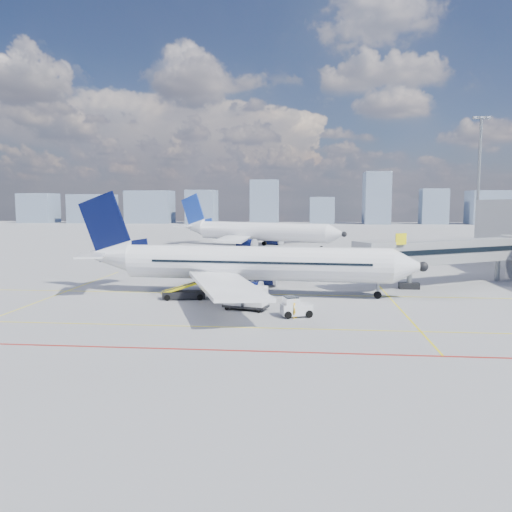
{
  "coord_description": "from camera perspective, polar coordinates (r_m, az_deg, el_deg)",
  "views": [
    {
      "loc": [
        5.27,
        -42.92,
        9.42
      ],
      "look_at": [
        0.47,
        8.0,
        4.0
      ],
      "focal_mm": 35.0,
      "sensor_mm": 36.0,
      "label": 1
    }
  ],
  "objects": [
    {
      "name": "main_aircraft",
      "position": [
        51.38,
        -1.64,
        -0.88
      ],
      "size": [
        36.31,
        31.61,
        10.74
      ],
      "rotation": [
        0.0,
        0.0,
        -0.07
      ],
      "color": "silver",
      "rests_on": "ground"
    },
    {
      "name": "ramp_worker",
      "position": [
        41.27,
        4.48,
        -6.0
      ],
      "size": [
        0.62,
        0.71,
        1.64
      ],
      "primitive_type": "imported",
      "rotation": [
        0.0,
        0.0,
        1.1
      ],
      "color": "yellow",
      "rests_on": "ground"
    },
    {
      "name": "baggage_tug",
      "position": [
        41.82,
        4.45,
        -5.82
      ],
      "size": [
        2.79,
        2.18,
        1.73
      ],
      "rotation": [
        0.0,
        0.0,
        0.31
      ],
      "color": "silver",
      "rests_on": "ground"
    },
    {
      "name": "cargo_dolly",
      "position": [
        44.3,
        -1.17,
        -4.68
      ],
      "size": [
        4.22,
        2.72,
        2.14
      ],
      "rotation": [
        0.0,
        0.0,
        -0.27
      ],
      "color": "black",
      "rests_on": "ground"
    },
    {
      "name": "ground",
      "position": [
        44.26,
        -1.58,
        -6.24
      ],
      "size": [
        420.0,
        420.0,
        0.0
      ],
      "primitive_type": "plane",
      "color": "gray",
      "rests_on": "ground"
    },
    {
      "name": "apron_markings",
      "position": [
        40.55,
        -3.08,
        -7.38
      ],
      "size": [
        90.0,
        35.12,
        0.01
      ],
      "color": "yellow",
      "rests_on": "ground"
    },
    {
      "name": "belt_loader",
      "position": [
        49.76,
        -8.06,
        -4.19
      ],
      "size": [
        6.06,
        2.39,
        2.43
      ],
      "rotation": [
        0.0,
        0.0,
        0.18
      ],
      "color": "black",
      "rests_on": "ground"
    },
    {
      "name": "jet_bridge",
      "position": [
        62.8,
        22.25,
        0.41
      ],
      "size": [
        23.55,
        15.78,
        6.3
      ],
      "color": "gray",
      "rests_on": "ground"
    },
    {
      "name": "second_aircraft",
      "position": [
        109.24,
        -0.07,
        2.79
      ],
      "size": [
        38.79,
        32.73,
        12.02
      ],
      "rotation": [
        0.0,
        0.0,
        -0.43
      ],
      "color": "silver",
      "rests_on": "ground"
    },
    {
      "name": "distant_skyline",
      "position": [
        233.33,
        2.02,
        5.76
      ],
      "size": [
        249.38,
        14.17,
        23.53
      ],
      "color": "slate",
      "rests_on": "ground"
    },
    {
      "name": "floodlight_mast_ne",
      "position": [
        103.32,
        24.09,
        7.84
      ],
      "size": [
        3.2,
        0.61,
        25.45
      ],
      "color": "slate",
      "rests_on": "ground"
    }
  ]
}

